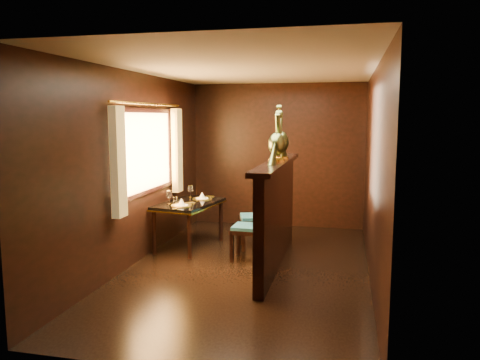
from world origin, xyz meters
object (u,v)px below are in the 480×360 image
(chair_right, at_px, (262,205))
(peacock_left, at_px, (277,134))
(peacock_right, at_px, (281,132))
(dining_table, at_px, (189,207))
(chair_left, at_px, (256,215))

(chair_right, xyz_separation_m, peacock_left, (0.32, -0.79, 1.06))
(peacock_right, bearing_deg, chair_right, 126.54)
(dining_table, height_order, chair_right, chair_right)
(chair_left, relative_size, chair_right, 0.96)
(dining_table, xyz_separation_m, peacock_right, (1.38, -0.22, 1.11))
(peacock_right, bearing_deg, peacock_left, -90.00)
(chair_right, distance_m, peacock_right, 1.19)
(dining_table, relative_size, peacock_left, 1.78)
(chair_right, height_order, peacock_left, peacock_left)
(dining_table, distance_m, chair_right, 1.08)
(peacock_left, relative_size, peacock_right, 0.98)
(dining_table, bearing_deg, peacock_left, -13.03)
(chair_left, distance_m, peacock_left, 1.14)
(chair_left, xyz_separation_m, peacock_left, (0.30, -0.18, 1.09))
(chair_right, relative_size, peacock_left, 1.77)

